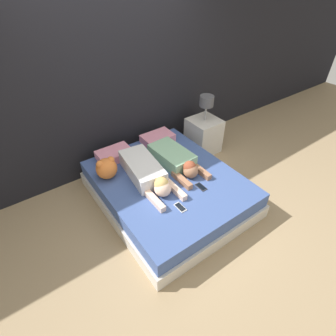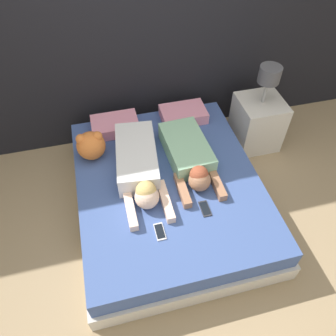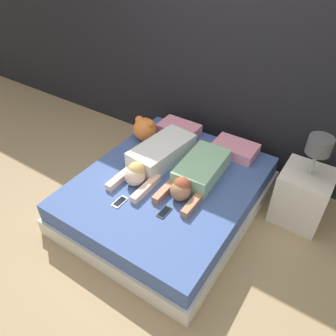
# 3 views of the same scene
# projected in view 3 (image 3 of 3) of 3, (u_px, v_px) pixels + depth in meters

# --- Properties ---
(ground_plane) EXTENTS (12.00, 12.00, 0.00)m
(ground_plane) POSITION_uv_depth(u_px,v_px,m) (168.00, 207.00, 3.49)
(ground_plane) COLOR #9E8460
(wall_back) EXTENTS (12.00, 0.06, 2.60)m
(wall_back) POSITION_uv_depth(u_px,v_px,m) (228.00, 54.00, 3.41)
(wall_back) COLOR black
(wall_back) RESTS_ON ground_plane
(bed) EXTENTS (1.67, 1.98, 0.39)m
(bed) POSITION_uv_depth(u_px,v_px,m) (168.00, 194.00, 3.37)
(bed) COLOR beige
(bed) RESTS_ON ground_plane
(pillow_head_left) EXTENTS (0.47, 0.31, 0.12)m
(pillow_head_left) POSITION_uv_depth(u_px,v_px,m) (179.00, 129.00, 3.87)
(pillow_head_left) COLOR pink
(pillow_head_left) RESTS_ON bed
(pillow_head_right) EXTENTS (0.47, 0.31, 0.12)m
(pillow_head_right) POSITION_uv_depth(u_px,v_px,m) (235.00, 149.00, 3.56)
(pillow_head_right) COLOR pink
(pillow_head_right) RESTS_ON bed
(person_left) EXTENTS (0.44, 1.08, 0.23)m
(person_left) POSITION_uv_depth(u_px,v_px,m) (156.00, 157.00, 3.37)
(person_left) COLOR silver
(person_left) RESTS_ON bed
(person_right) EXTENTS (0.39, 0.93, 0.22)m
(person_right) POSITION_uv_depth(u_px,v_px,m) (196.00, 174.00, 3.18)
(person_right) COLOR #8CBF99
(person_right) RESTS_ON bed
(cell_phone_left) EXTENTS (0.07, 0.15, 0.01)m
(cell_phone_left) POSITION_uv_depth(u_px,v_px,m) (120.00, 202.00, 3.00)
(cell_phone_left) COLOR silver
(cell_phone_left) RESTS_ON bed
(cell_phone_right) EXTENTS (0.07, 0.15, 0.01)m
(cell_phone_right) POSITION_uv_depth(u_px,v_px,m) (164.00, 212.00, 2.90)
(cell_phone_right) COLOR #2D2D33
(cell_phone_right) RESTS_ON bed
(plush_toy) EXTENTS (0.27, 0.27, 0.28)m
(plush_toy) POSITION_uv_depth(u_px,v_px,m) (145.00, 129.00, 3.72)
(plush_toy) COLOR orange
(plush_toy) RESTS_ON bed
(nightstand) EXTENTS (0.47, 0.47, 0.97)m
(nightstand) POSITION_uv_depth(u_px,v_px,m) (303.00, 193.00, 3.19)
(nightstand) COLOR beige
(nightstand) RESTS_ON ground_plane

